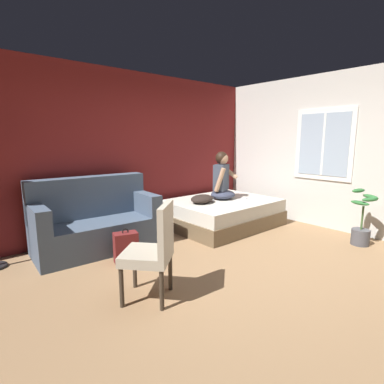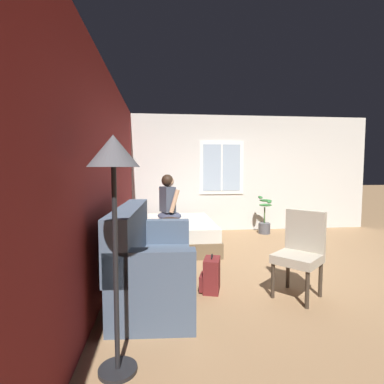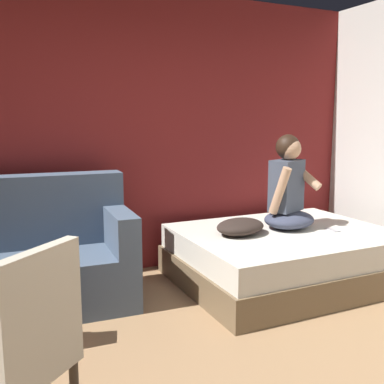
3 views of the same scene
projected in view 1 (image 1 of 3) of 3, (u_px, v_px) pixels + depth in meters
The scene contains 11 objects.
ground_plane at pixel (245, 274), 3.57m from camera, with size 40.00×40.00×0.00m, color #93704C.
wall_back_accent at pixel (133, 152), 5.24m from camera, with size 10.15×0.16×2.70m, color maroon.
wall_side_with_window at pixel (349, 153), 5.04m from camera, with size 0.19×6.36×2.70m.
bed at pixel (222, 213), 5.52m from camera, with size 1.93×1.51×0.48m.
couch at pixel (96, 222), 4.33m from camera, with size 1.74×0.92×1.04m.
side_chair at pixel (153, 248), 2.94m from camera, with size 0.65×0.65×0.98m.
person_seated at pixel (222, 180), 5.54m from camera, with size 0.65×0.61×0.88m.
backpack at pixel (126, 248), 3.89m from camera, with size 0.34×0.30×0.46m.
throw_pillow at pixel (202, 199), 5.23m from camera, with size 0.48×0.36×0.14m, color #2D231E.
cell_phone at pixel (244, 198), 5.60m from camera, with size 0.07×0.14×0.01m, color #B7B7BC.
potted_plant at pixel (362, 226), 4.50m from camera, with size 0.39×0.37×0.85m.
Camera 1 is at (-2.67, -2.11, 1.60)m, focal length 28.00 mm.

